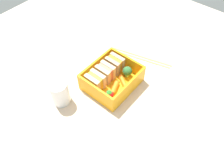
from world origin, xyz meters
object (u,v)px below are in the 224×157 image
at_px(chopstick_pair, 140,57).
at_px(folded_napkin, 148,118).
at_px(sandwich_center_left, 105,72).
at_px(broccoli_floret, 127,71).
at_px(carrot_stick_far_left, 115,88).
at_px(drinking_glass, 60,93).
at_px(strawberry_far_left, 109,95).
at_px(sandwich_left, 95,81).
at_px(sandwich_center, 115,64).
at_px(carrot_stick_left, 123,81).

height_order(chopstick_pair, folded_napkin, chopstick_pair).
relative_size(sandwich_center_left, broccoli_floret, 1.38).
xyz_separation_m(carrot_stick_far_left, drinking_glass, (-0.12, 0.10, 0.02)).
bearing_deg(chopstick_pair, drinking_glass, 165.48).
bearing_deg(strawberry_far_left, folded_napkin, -80.72).
xyz_separation_m(carrot_stick_far_left, broccoli_floret, (0.06, 0.00, 0.01)).
height_order(sandwich_center_left, strawberry_far_left, sandwich_center_left).
bearing_deg(carrot_stick_far_left, broccoli_floret, 2.53).
distance_m(sandwich_left, sandwich_center, 0.09).
bearing_deg(sandwich_left, broccoli_floret, -27.44).
distance_m(sandwich_left, carrot_stick_far_left, 0.06).
distance_m(sandwich_left, broccoli_floret, 0.10).
distance_m(strawberry_far_left, carrot_stick_left, 0.07).
relative_size(broccoli_floret, drinking_glass, 0.50).
distance_m(sandwich_center_left, strawberry_far_left, 0.08).
bearing_deg(sandwich_center, drinking_glass, 165.73).
bearing_deg(carrot_stick_far_left, sandwich_center, 39.18).
bearing_deg(strawberry_far_left, chopstick_pair, 8.23).
distance_m(sandwich_center, folded_napkin, 0.20).
relative_size(sandwich_left, drinking_glass, 0.68).
bearing_deg(strawberry_far_left, drinking_glass, 130.50).
relative_size(sandwich_center, carrot_stick_left, 1.22).
distance_m(chopstick_pair, folded_napkin, 0.24).
height_order(sandwich_center_left, broccoli_floret, sandwich_center_left).
distance_m(sandwich_left, drinking_glass, 0.11).
distance_m(strawberry_far_left, broccoli_floret, 0.10).
relative_size(carrot_stick_far_left, broccoli_floret, 1.16).
height_order(strawberry_far_left, folded_napkin, strawberry_far_left).
xyz_separation_m(sandwich_center, chopstick_pair, (0.11, -0.03, -0.03)).
relative_size(sandwich_center_left, folded_napkin, 0.50).
distance_m(carrot_stick_left, broccoli_floret, 0.03).
height_order(sandwich_left, folded_napkin, sandwich_left).
distance_m(strawberry_far_left, chopstick_pair, 0.21).
height_order(sandwich_left, drinking_glass, drinking_glass).
relative_size(strawberry_far_left, drinking_glass, 0.42).
bearing_deg(carrot_stick_left, drinking_glass, 147.59).
relative_size(sandwich_center_left, sandwich_center, 1.00).
distance_m(strawberry_far_left, carrot_stick_far_left, 0.03).
bearing_deg(sandwich_center_left, chopstick_pair, -10.60).
bearing_deg(broccoli_floret, folded_napkin, -120.96).
height_order(sandwich_center_left, sandwich_center, same).
relative_size(sandwich_center, strawberry_far_left, 1.63).
bearing_deg(chopstick_pair, sandwich_center_left, 169.40).
bearing_deg(folded_napkin, carrot_stick_far_left, 83.84).
bearing_deg(carrot_stick_left, strawberry_far_left, -176.76).
height_order(drinking_glass, folded_napkin, drinking_glass).
relative_size(sandwich_left, sandwich_center, 1.00).
xyz_separation_m(sandwich_center_left, drinking_glass, (-0.14, 0.05, 0.00)).
distance_m(sandwich_left, chopstick_pair, 0.20).
bearing_deg(chopstick_pair, sandwich_left, 171.81).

